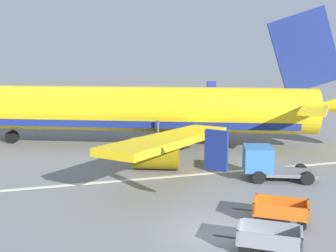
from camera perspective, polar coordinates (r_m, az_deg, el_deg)
ground_plane at (r=18.84m, az=6.67°, el=-14.67°), size 220.00×220.00×0.00m
apron_stripe at (r=26.40m, az=-0.33°, el=-7.08°), size 120.00×0.36×0.01m
airplane at (r=34.18m, az=-3.43°, el=2.22°), size 36.31×29.58×11.34m
baggage_cart_nearest at (r=17.42m, az=13.85°, el=-14.92°), size 3.40×2.52×1.07m
baggage_cart_second_in_row at (r=20.29m, az=15.32°, el=-11.25°), size 3.39×2.54×1.07m
service_truck_beside_carts at (r=26.37m, az=13.36°, el=-4.91°), size 4.76×3.30×2.10m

